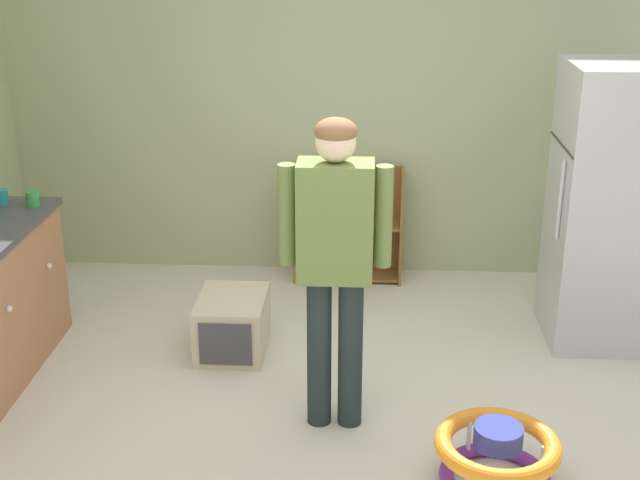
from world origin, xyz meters
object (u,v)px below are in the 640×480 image
object	(u,v)px
standing_person	(335,249)
bookshelf	(341,231)
teal_cup	(2,197)
baby_walker	(497,456)
pet_carrier	(232,324)
refrigerator	(613,207)
green_cup	(33,199)

from	to	relation	value
standing_person	bookshelf	bearing A→B (deg)	90.99
standing_person	teal_cup	bearing A→B (deg)	156.20
baby_walker	pet_carrier	xyz separation A→B (m)	(-1.48, 1.29, 0.02)
refrigerator	baby_walker	distance (m)	2.00
teal_cup	standing_person	bearing A→B (deg)	-23.80
bookshelf	standing_person	distance (m)	2.12
standing_person	baby_walker	distance (m)	1.27
standing_person	baby_walker	size ratio (longest dim) A/B	2.79
bookshelf	pet_carrier	bearing A→B (deg)	-117.42
bookshelf	pet_carrier	size ratio (longest dim) A/B	1.54
baby_walker	green_cup	bearing A→B (deg)	152.65
green_cup	baby_walker	bearing A→B (deg)	-27.35
refrigerator	green_cup	size ratio (longest dim) A/B	18.74
refrigerator	pet_carrier	xyz separation A→B (m)	(-2.36, -0.35, -0.71)
bookshelf	standing_person	size ratio (longest dim) A/B	0.50
bookshelf	pet_carrier	distance (m)	1.40
bookshelf	baby_walker	bearing A→B (deg)	-71.62
refrigerator	bookshelf	world-z (taller)	refrigerator
standing_person	baby_walker	world-z (taller)	standing_person
baby_walker	green_cup	xyz separation A→B (m)	(-2.71, 1.40, 0.79)
refrigerator	baby_walker	bearing A→B (deg)	-118.35
bookshelf	refrigerator	bearing A→B (deg)	-27.22
green_cup	pet_carrier	bearing A→B (deg)	-5.28
pet_carrier	bookshelf	bearing A→B (deg)	62.58
bookshelf	teal_cup	distance (m)	2.42
bookshelf	teal_cup	bearing A→B (deg)	-152.43
refrigerator	standing_person	world-z (taller)	refrigerator
standing_person	baby_walker	bearing A→B (deg)	-31.95
standing_person	green_cup	bearing A→B (deg)	154.71
bookshelf	pet_carrier	world-z (taller)	bookshelf
standing_person	refrigerator	bearing A→B (deg)	33.96
refrigerator	teal_cup	distance (m)	3.81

